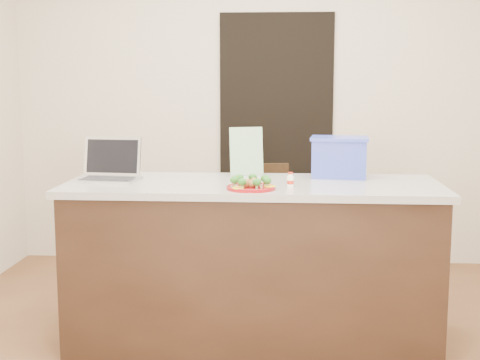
# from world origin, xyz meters

# --- Properties ---
(ground) EXTENTS (4.00, 4.00, 0.00)m
(ground) POSITION_xyz_m (0.00, 0.00, 0.00)
(ground) COLOR brown
(ground) RESTS_ON ground
(room_shell) EXTENTS (4.00, 4.00, 4.00)m
(room_shell) POSITION_xyz_m (0.00, 0.00, 1.62)
(room_shell) COLOR white
(room_shell) RESTS_ON ground
(doorway) EXTENTS (0.90, 0.02, 2.00)m
(doorway) POSITION_xyz_m (0.10, 1.98, 1.00)
(doorway) COLOR black
(doorway) RESTS_ON ground
(island) EXTENTS (2.06, 0.76, 0.92)m
(island) POSITION_xyz_m (0.00, 0.25, 0.46)
(island) COLOR black
(island) RESTS_ON ground
(plate) EXTENTS (0.25, 0.25, 0.02)m
(plate) POSITION_xyz_m (0.00, 0.03, 0.93)
(plate) COLOR maroon
(plate) RESTS_ON island
(meatballs) EXTENTS (0.09, 0.10, 0.04)m
(meatballs) POSITION_xyz_m (0.01, 0.03, 0.95)
(meatballs) COLOR brown
(meatballs) RESTS_ON plate
(broccoli) EXTENTS (0.21, 0.21, 0.04)m
(broccoli) POSITION_xyz_m (0.00, 0.03, 0.97)
(broccoli) COLOR #1B4E14
(broccoli) RESTS_ON plate
(pepper_rings) EXTENTS (0.22, 0.23, 0.01)m
(pepper_rings) POSITION_xyz_m (0.00, 0.03, 0.94)
(pepper_rings) COLOR yellow
(pepper_rings) RESTS_ON plate
(napkin) EXTENTS (0.17, 0.17, 0.01)m
(napkin) POSITION_xyz_m (-0.02, 0.03, 0.92)
(napkin) COLOR white
(napkin) RESTS_ON island
(fork) EXTENTS (0.04, 0.17, 0.00)m
(fork) POSITION_xyz_m (-0.04, 0.04, 0.93)
(fork) COLOR silver
(fork) RESTS_ON napkin
(knife) EXTENTS (0.02, 0.20, 0.01)m
(knife) POSITION_xyz_m (0.01, 0.01, 0.93)
(knife) COLOR silver
(knife) RESTS_ON napkin
(yogurt_bottle) EXTENTS (0.04, 0.04, 0.08)m
(yogurt_bottle) POSITION_xyz_m (0.21, 0.12, 0.95)
(yogurt_bottle) COLOR white
(yogurt_bottle) RESTS_ON island
(laptop) EXTENTS (0.35, 0.29, 0.24)m
(laptop) POSITION_xyz_m (-0.81, 0.31, 0.98)
(laptop) COLOR silver
(laptop) RESTS_ON island
(leaflet) EXTENTS (0.20, 0.10, 0.28)m
(leaflet) POSITION_xyz_m (-0.05, 0.54, 1.06)
(leaflet) COLOR silver
(leaflet) RESTS_ON island
(blue_box) EXTENTS (0.35, 0.27, 0.23)m
(blue_box) POSITION_xyz_m (0.49, 0.49, 1.04)
(blue_box) COLOR #303FAF
(blue_box) RESTS_ON island
(chair) EXTENTS (0.46, 0.46, 0.90)m
(chair) POSITION_xyz_m (0.00, 1.11, 0.51)
(chair) COLOR black
(chair) RESTS_ON ground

